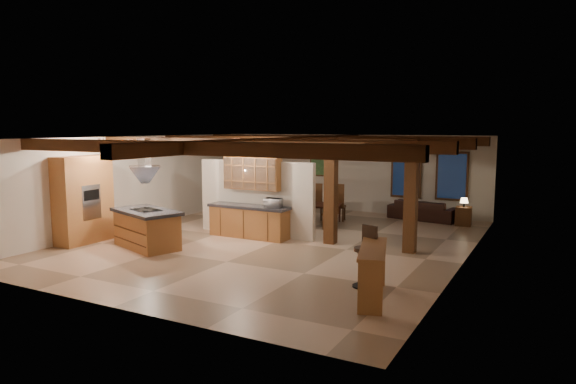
# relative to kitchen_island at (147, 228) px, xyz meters

# --- Properties ---
(ground) EXTENTS (12.00, 12.00, 0.00)m
(ground) POSITION_rel_kitchen_island_xyz_m (2.70, 2.26, -0.52)
(ground) COLOR tan
(ground) RESTS_ON ground
(room_walls) EXTENTS (12.00, 12.00, 12.00)m
(room_walls) POSITION_rel_kitchen_island_xyz_m (2.70, 2.26, 1.26)
(room_walls) COLOR beige
(room_walls) RESTS_ON ground
(ceiling_beams) EXTENTS (10.00, 12.00, 0.28)m
(ceiling_beams) POSITION_rel_kitchen_island_xyz_m (2.70, 2.26, 2.24)
(ceiling_beams) COLOR #3A220E
(ceiling_beams) RESTS_ON room_walls
(timber_posts) EXTENTS (2.50, 0.30, 2.90)m
(timber_posts) POSITION_rel_kitchen_island_xyz_m (5.20, 2.76, 1.25)
(timber_posts) COLOR #3A220E
(timber_posts) RESTS_ON ground
(partition_wall) EXTENTS (3.80, 0.18, 2.20)m
(partition_wall) POSITION_rel_kitchen_island_xyz_m (1.70, 2.76, 0.58)
(partition_wall) COLOR beige
(partition_wall) RESTS_ON ground
(pantry_cabinet) EXTENTS (0.67, 1.60, 2.40)m
(pantry_cabinet) POSITION_rel_kitchen_island_xyz_m (-1.96, -0.34, 0.68)
(pantry_cabinet) COLOR brown
(pantry_cabinet) RESTS_ON ground
(back_counter) EXTENTS (2.50, 0.66, 0.94)m
(back_counter) POSITION_rel_kitchen_island_xyz_m (1.70, 2.37, -0.04)
(back_counter) COLOR brown
(back_counter) RESTS_ON ground
(upper_display_cabinet) EXTENTS (1.80, 0.36, 0.95)m
(upper_display_cabinet) POSITION_rel_kitchen_island_xyz_m (1.70, 2.57, 1.33)
(upper_display_cabinet) COLOR brown
(upper_display_cabinet) RESTS_ON partition_wall
(range_hood) EXTENTS (1.10, 1.10, 1.40)m
(range_hood) POSITION_rel_kitchen_island_xyz_m (0.00, 0.00, 1.27)
(range_hood) COLOR silver
(range_hood) RESTS_ON room_walls
(back_windows) EXTENTS (2.70, 0.07, 1.70)m
(back_windows) POSITION_rel_kitchen_island_xyz_m (5.50, 8.20, 0.98)
(back_windows) COLOR #3A220E
(back_windows) RESTS_ON room_walls
(framed_art) EXTENTS (0.65, 0.05, 0.85)m
(framed_art) POSITION_rel_kitchen_island_xyz_m (1.20, 8.20, 1.18)
(framed_art) COLOR #3A220E
(framed_art) RESTS_ON room_walls
(recessed_cans) EXTENTS (3.16, 2.46, 0.03)m
(recessed_cans) POSITION_rel_kitchen_island_xyz_m (0.17, 0.33, 2.35)
(recessed_cans) COLOR silver
(recessed_cans) RESTS_ON room_walls
(kitchen_island) EXTENTS (2.32, 1.74, 1.03)m
(kitchen_island) POSITION_rel_kitchen_island_xyz_m (0.00, 0.00, 0.00)
(kitchen_island) COLOR brown
(kitchen_island) RESTS_ON ground
(dining_table) EXTENTS (2.08, 1.48, 0.66)m
(dining_table) POSITION_rel_kitchen_island_xyz_m (2.40, 5.18, -0.19)
(dining_table) COLOR #3B1A0E
(dining_table) RESTS_ON ground
(sofa) EXTENTS (2.42, 1.25, 0.67)m
(sofa) POSITION_rel_kitchen_island_xyz_m (5.49, 7.63, -0.18)
(sofa) COLOR black
(sofa) RESTS_ON ground
(microwave) EXTENTS (0.51, 0.38, 0.26)m
(microwave) POSITION_rel_kitchen_island_xyz_m (2.51, 2.37, 0.55)
(microwave) COLOR #B9B9BE
(microwave) RESTS_ON back_counter
(bar_counter) EXTENTS (0.97, 1.93, 0.98)m
(bar_counter) POSITION_rel_kitchen_island_xyz_m (6.63, -1.12, 0.14)
(bar_counter) COLOR brown
(bar_counter) RESTS_ON ground
(side_table) EXTENTS (0.53, 0.53, 0.61)m
(side_table) POSITION_rel_kitchen_island_xyz_m (6.91, 7.16, -0.21)
(side_table) COLOR #3A220E
(side_table) RESTS_ON ground
(table_lamp) EXTENTS (0.26, 0.26, 0.30)m
(table_lamp) POSITION_rel_kitchen_island_xyz_m (6.91, 7.16, 0.31)
(table_lamp) COLOR black
(table_lamp) RESTS_ON side_table
(bar_stool_a) EXTENTS (0.46, 0.47, 1.23)m
(bar_stool_a) POSITION_rel_kitchen_island_xyz_m (6.25, -0.49, 0.11)
(bar_stool_a) COLOR black
(bar_stool_a) RESTS_ON ground
(bar_stool_b) EXTENTS (0.39, 0.40, 1.06)m
(bar_stool_b) POSITION_rel_kitchen_island_xyz_m (6.25, -0.35, 0.02)
(bar_stool_b) COLOR black
(bar_stool_b) RESTS_ON ground
(dining_chairs) EXTENTS (2.33, 2.33, 1.29)m
(dining_chairs) POSITION_rel_kitchen_island_xyz_m (2.40, 5.18, 0.14)
(dining_chairs) COLOR #3A220E
(dining_chairs) RESTS_ON ground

